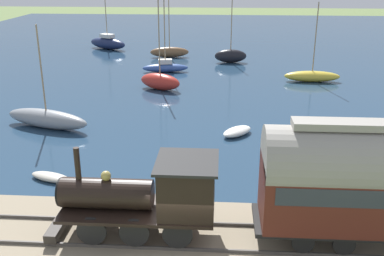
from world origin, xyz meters
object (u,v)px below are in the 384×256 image
object	(u,v)px
sailboat_brown	(170,52)
sailboat_red	(160,81)
steam_locomotive	(153,193)
rowboat_near_shore	(51,177)
sailboat_yellow	(312,76)
rowboat_far_out	(237,131)
sailboat_black	(231,56)
sailboat_blue	(165,67)
sailboat_gray	(47,118)
sailboat_navy	(108,43)

from	to	relation	value
sailboat_brown	sailboat_red	bearing A→B (deg)	176.50
steam_locomotive	rowboat_near_shore	world-z (taller)	steam_locomotive
sailboat_yellow	sailboat_brown	world-z (taller)	sailboat_brown
rowboat_near_shore	rowboat_far_out	bearing A→B (deg)	-34.04
steam_locomotive	rowboat_far_out	distance (m)	12.66
sailboat_black	sailboat_blue	bearing A→B (deg)	123.29
sailboat_blue	sailboat_gray	distance (m)	17.27
sailboat_red	sailboat_brown	world-z (taller)	sailboat_red
sailboat_brown	rowboat_near_shore	bearing A→B (deg)	169.07
rowboat_near_shore	sailboat_yellow	bearing A→B (deg)	-18.49
sailboat_navy	sailboat_black	bearing A→B (deg)	-85.86
sailboat_gray	rowboat_near_shore	bearing A→B (deg)	-140.14
steam_locomotive	rowboat_far_out	size ratio (longest dim) A/B	2.47
sailboat_black	rowboat_near_shore	bearing A→B (deg)	157.93
rowboat_near_shore	rowboat_far_out	distance (m)	11.43
sailboat_red	sailboat_blue	bearing A→B (deg)	30.31
sailboat_gray	sailboat_yellow	world-z (taller)	sailboat_yellow
steam_locomotive	sailboat_black	xyz separation A→B (m)	(33.90, -3.23, -1.59)
sailboat_red	sailboat_gray	world-z (taller)	sailboat_red
sailboat_gray	rowboat_far_out	bearing A→B (deg)	-74.56
sailboat_navy	rowboat_far_out	world-z (taller)	sailboat_navy
sailboat_navy	steam_locomotive	bearing A→B (deg)	-134.05
steam_locomotive	rowboat_near_shore	size ratio (longest dim) A/B	2.53
sailboat_yellow	rowboat_near_shore	distance (m)	26.37
sailboat_navy	sailboat_red	distance (m)	20.82
sailboat_yellow	steam_locomotive	bearing A→B (deg)	158.52
sailboat_navy	rowboat_far_out	bearing A→B (deg)	-122.58
sailboat_red	rowboat_near_shore	xyz separation A→B (m)	(-17.18, 3.05, -0.55)
sailboat_black	sailboat_blue	size ratio (longest dim) A/B	0.76
sailboat_black	sailboat_gray	bearing A→B (deg)	146.10
sailboat_gray	rowboat_far_out	xyz separation A→B (m)	(-0.57, -12.13, -0.37)
sailboat_brown	sailboat_gray	bearing A→B (deg)	160.93
sailboat_navy	sailboat_brown	world-z (taller)	sailboat_brown
sailboat_blue	sailboat_yellow	size ratio (longest dim) A/B	1.28
sailboat_red	rowboat_near_shore	world-z (taller)	sailboat_red
sailboat_black	sailboat_navy	bearing A→B (deg)	59.84
sailboat_brown	steam_locomotive	bearing A→B (deg)	178.87
sailboat_blue	sailboat_gray	bearing A→B (deg)	152.90
sailboat_black	sailboat_brown	world-z (taller)	sailboat_brown
steam_locomotive	sailboat_gray	world-z (taller)	sailboat_gray
sailboat_navy	sailboat_brown	bearing A→B (deg)	-90.18
rowboat_near_shore	rowboat_far_out	xyz separation A→B (m)	(6.78, -9.20, 0.08)
rowboat_far_out	sailboat_navy	bearing A→B (deg)	-21.35
sailboat_red	sailboat_brown	bearing A→B (deg)	30.34
sailboat_brown	rowboat_near_shore	distance (m)	31.23
sailboat_yellow	rowboat_far_out	xyz separation A→B (m)	(-13.98, 7.06, -0.27)
sailboat_black	steam_locomotive	bearing A→B (deg)	170.10
sailboat_black	rowboat_near_shore	world-z (taller)	sailboat_black
steam_locomotive	sailboat_black	distance (m)	34.09
sailboat_navy	sailboat_gray	bearing A→B (deg)	-143.98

